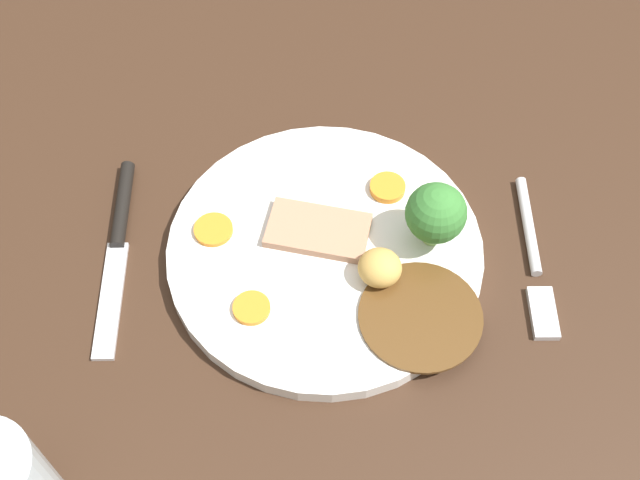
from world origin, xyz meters
TOP-DOWN VIEW (x-y plane):
  - dining_table at (0.00, 0.00)cm, footprint 120.00×84.00cm
  - dinner_plate at (-1.79, -1.55)cm, footprint 25.65×25.65cm
  - gravy_pool at (-8.83, 5.17)cm, footprint 9.59×9.59cm
  - meat_slice_main at (-1.29, -2.90)cm, footprint 9.10×6.50cm
  - roast_potato_left at (-5.93, 1.45)cm, footprint 4.32×4.27cm
  - carrot_coin_front at (4.08, 4.00)cm, footprint 2.91×2.91cm
  - carrot_coin_back at (7.25, -3.41)cm, footprint 3.19×3.19cm
  - carrot_coin_side at (-7.30, -7.09)cm, footprint 3.02×3.02cm
  - broccoli_floret at (-10.44, -1.98)cm, footprint 4.87×4.87cm
  - fork at (-18.81, -0.25)cm, footprint 2.15×15.29cm
  - knife at (15.23, -3.67)cm, footprint 1.90×18.52cm

SIDE VIEW (x-z plane):
  - dining_table at x=0.00cm, z-range 0.00..3.60cm
  - fork at x=-18.81cm, z-range 3.54..4.44cm
  - knife at x=15.23cm, z-range 3.45..4.65cm
  - dinner_plate at x=-1.79cm, z-range 3.60..5.00cm
  - gravy_pool at x=-8.83cm, z-range 5.00..5.30cm
  - carrot_coin_back at x=7.25cm, z-range 5.00..5.44cm
  - carrot_coin_front at x=4.08cm, z-range 5.00..5.46cm
  - carrot_coin_side at x=-7.30cm, z-range 5.00..5.62cm
  - meat_slice_main at x=-1.29cm, z-range 5.00..5.80cm
  - roast_potato_left at x=-5.93cm, z-range 5.00..7.72cm
  - broccoli_floret at x=-10.44cm, z-range 5.51..11.57cm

